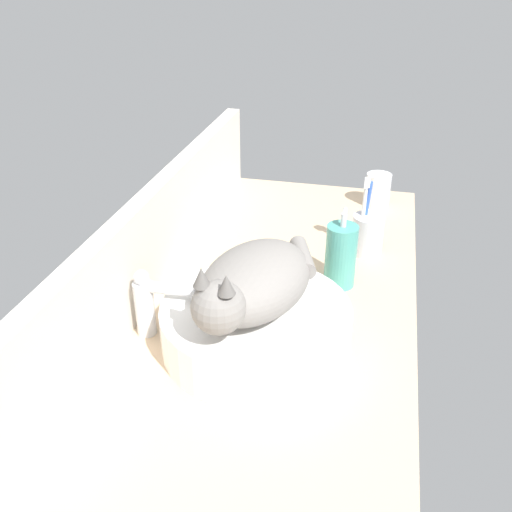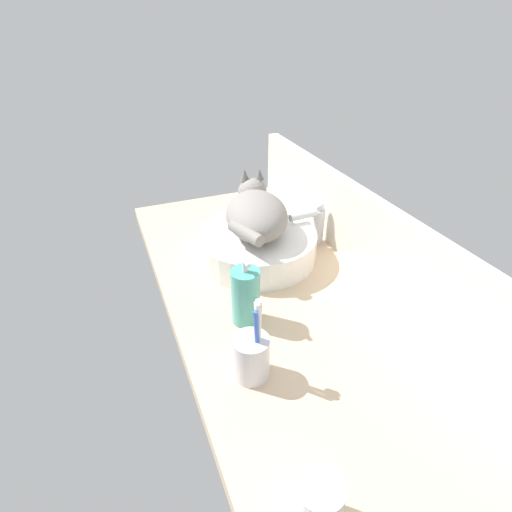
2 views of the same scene
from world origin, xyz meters
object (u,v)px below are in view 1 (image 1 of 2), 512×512
Objects in this scene: soap_dispenser at (341,256)px; faucet at (150,301)px; sink_basin at (256,326)px; toothbrush_cup at (367,233)px; water_glass at (378,192)px; cat at (252,283)px.

faucet is at bearing 128.56° from soap_dispenser.
sink_basin is 1.83× the size of toothbrush_cup.
sink_basin is at bearing -86.37° from faucet.
faucet reaches higher than water_glass.
water_glass is at bearing -14.96° from cat.
water_glass is (68.63, -18.39, -0.14)cm from sink_basin.
faucet is 0.79× the size of soap_dispenser.
soap_dispenser is 44.70cm from water_glass.
cat is at bearing 167.38° from sink_basin.
soap_dispenser is (25.66, -32.19, -0.30)cm from faucet.
cat is at bearing 157.06° from toothbrush_cup.
soap_dispenser is (25.75, -12.85, -6.98)cm from cat.
sink_basin is 27.60cm from soap_dispenser.
cat is 1.65× the size of toothbrush_cup.
faucet is at bearing 151.44° from water_glass.
soap_dispenser is at bearing 163.35° from toothbrush_cup.
sink_basin is 71.05cm from water_glass.
soap_dispenser is at bearing 172.47° from water_glass.
cat is 1.79× the size of soap_dispenser.
faucet is 41.17cm from soap_dispenser.
toothbrush_cup is (40.12, -17.25, 0.91)cm from sink_basin.
faucet is 55.47cm from toothbrush_cup.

